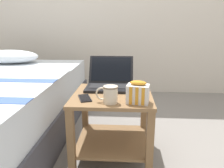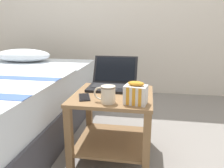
{
  "view_description": "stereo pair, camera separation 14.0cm",
  "coord_description": "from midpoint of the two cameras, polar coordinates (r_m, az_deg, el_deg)",
  "views": [
    {
      "loc": [
        0.09,
        -1.39,
        0.9
      ],
      "look_at": [
        0.0,
        -0.04,
        0.54
      ],
      "focal_mm": 35.0,
      "sensor_mm": 36.0,
      "label": 1
    },
    {
      "loc": [
        0.23,
        -1.38,
        0.9
      ],
      "look_at": [
        0.0,
        -0.04,
        0.54
      ],
      "focal_mm": 35.0,
      "sensor_mm": 36.0,
      "label": 2
    }
  ],
  "objects": [
    {
      "name": "mug_front_left",
      "position": [
        1.28,
        -3.81,
        -2.59
      ],
      "size": [
        0.13,
        0.09,
        0.1
      ],
      "color": "beige",
      "rests_on": "bedside_table"
    },
    {
      "name": "snack_bag",
      "position": [
        1.28,
        3.68,
        -2.39
      ],
      "size": [
        0.14,
        0.11,
        0.14
      ],
      "color": "silver",
      "rests_on": "bedside_table"
    },
    {
      "name": "cell_phone",
      "position": [
        1.39,
        -10.03,
        -3.67
      ],
      "size": [
        0.11,
        0.15,
        0.01
      ],
      "color": "black",
      "rests_on": "bedside_table"
    },
    {
      "name": "ground_plane",
      "position": [
        1.66,
        -2.45,
        -18.06
      ],
      "size": [
        8.0,
        8.0,
        0.0
      ],
      "primitive_type": "plane",
      "color": "gray"
    },
    {
      "name": "laptop",
      "position": [
        1.61,
        -2.99,
        0.63
      ],
      "size": [
        0.34,
        0.34,
        0.21
      ],
      "color": "black",
      "rests_on": "bedside_table"
    },
    {
      "name": "bedside_table",
      "position": [
        1.52,
        -2.58,
        -8.66
      ],
      "size": [
        0.52,
        0.52,
        0.46
      ],
      "color": "olive",
      "rests_on": "ground_plane"
    }
  ]
}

